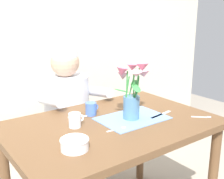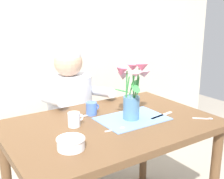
# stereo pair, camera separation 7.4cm
# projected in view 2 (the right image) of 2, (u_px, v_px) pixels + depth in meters

# --- Properties ---
(wood_panel_backdrop) EXTENTS (4.00, 0.10, 2.50)m
(wood_panel_backdrop) POSITION_uv_depth(u_px,v_px,m) (42.00, 26.00, 2.35)
(wood_panel_backdrop) COLOR beige
(wood_panel_backdrop) RESTS_ON ground_plane
(dining_table) EXTENTS (1.20, 0.80, 0.74)m
(dining_table) POSITION_uv_depth(u_px,v_px,m) (111.00, 138.00, 1.67)
(dining_table) COLOR brown
(dining_table) RESTS_ON ground_plane
(seated_person) EXTENTS (0.45, 0.47, 1.14)m
(seated_person) POSITION_uv_depth(u_px,v_px,m) (71.00, 118.00, 2.20)
(seated_person) COLOR #4C4C56
(seated_person) RESTS_ON ground_plane
(striped_placemat) EXTENTS (0.40, 0.28, 0.00)m
(striped_placemat) POSITION_uv_depth(u_px,v_px,m) (132.00, 119.00, 1.69)
(striped_placemat) COLOR #6B93D1
(striped_placemat) RESTS_ON dining_table
(flower_vase) EXTENTS (0.28, 0.21, 0.35)m
(flower_vase) POSITION_uv_depth(u_px,v_px,m) (132.00, 91.00, 1.64)
(flower_vase) COLOR teal
(flower_vase) RESTS_ON dining_table
(ceramic_bowl) EXTENTS (0.14, 0.14, 0.06)m
(ceramic_bowl) POSITION_uv_depth(u_px,v_px,m) (71.00, 143.00, 1.31)
(ceramic_bowl) COLOR white
(ceramic_bowl) RESTS_ON dining_table
(dinner_knife) EXTENTS (0.19, 0.05, 0.00)m
(dinner_knife) POSITION_uv_depth(u_px,v_px,m) (162.00, 116.00, 1.74)
(dinner_knife) COLOR silver
(dinner_knife) RESTS_ON dining_table
(tea_cup) EXTENTS (0.09, 0.07, 0.08)m
(tea_cup) POSITION_uv_depth(u_px,v_px,m) (92.00, 108.00, 1.75)
(tea_cup) COLOR #476BB7
(tea_cup) RESTS_ON dining_table
(coffee_cup) EXTENTS (0.09, 0.07, 0.08)m
(coffee_cup) POSITION_uv_depth(u_px,v_px,m) (74.00, 119.00, 1.57)
(coffee_cup) COLOR silver
(coffee_cup) RESTS_ON dining_table
(spoon_0) EXTENTS (0.10, 0.09, 0.01)m
(spoon_0) POSITION_uv_depth(u_px,v_px,m) (206.00, 119.00, 1.69)
(spoon_0) COLOR silver
(spoon_0) RESTS_ON dining_table
(spoon_1) EXTENTS (0.12, 0.03, 0.01)m
(spoon_1) POSITION_uv_depth(u_px,v_px,m) (118.00, 129.00, 1.54)
(spoon_1) COLOR silver
(spoon_1) RESTS_ON dining_table
(spoon_2) EXTENTS (0.11, 0.07, 0.01)m
(spoon_2) POSITION_uv_depth(u_px,v_px,m) (81.00, 116.00, 1.73)
(spoon_2) COLOR silver
(spoon_2) RESTS_ON dining_table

